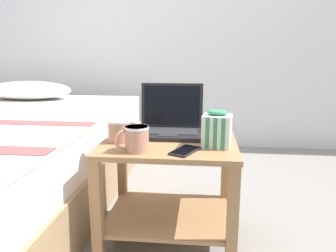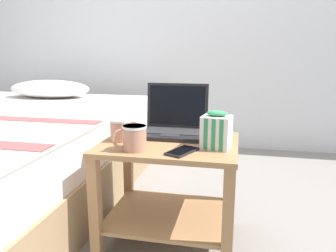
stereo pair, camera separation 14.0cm
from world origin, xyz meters
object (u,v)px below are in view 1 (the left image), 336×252
object	(u,v)px
mug_front_left	(136,138)
snack_bag	(217,130)
laptop	(170,124)
mug_front_right	(120,130)
cell_phone	(185,151)

from	to	relation	value
mug_front_left	snack_bag	xyz separation A→B (m)	(0.32, 0.10, 0.02)
laptop	mug_front_right	distance (m)	0.26
mug_front_left	snack_bag	size ratio (longest dim) A/B	0.84
snack_bag	mug_front_right	bearing A→B (deg)	175.31
laptop	mug_front_left	size ratio (longest dim) A/B	2.33
cell_phone	laptop	bearing A→B (deg)	107.16
mug_front_right	snack_bag	distance (m)	0.42
laptop	cell_phone	bearing A→B (deg)	-72.84
snack_bag	cell_phone	bearing A→B (deg)	-144.28
mug_front_left	mug_front_right	bearing A→B (deg)	125.79
laptop	mug_front_left	xyz separation A→B (m)	(-0.11, -0.30, 0.01)
mug_front_right	cell_phone	xyz separation A→B (m)	(0.29, -0.13, -0.05)
mug_front_left	snack_bag	bearing A→B (deg)	17.75
laptop	cell_phone	world-z (taller)	laptop
mug_front_right	cell_phone	bearing A→B (deg)	-23.13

